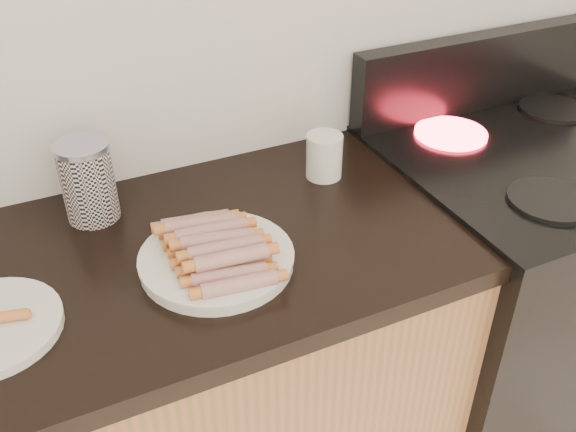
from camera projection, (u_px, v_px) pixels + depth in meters
name	position (u px, v px, depth m)	size (l,w,h in m)	color
stove	(514.00, 294.00, 1.80)	(0.76, 0.65, 0.91)	black
stove_panel	(481.00, 71.00, 1.70)	(0.76, 0.06, 0.20)	black
burner_near_left	(551.00, 200.00, 1.35)	(0.18, 0.18, 0.01)	black
burner_far_left	(451.00, 133.00, 1.60)	(0.18, 0.18, 0.01)	#FF1E2D
burner_far_right	(553.00, 109.00, 1.72)	(0.18, 0.18, 0.01)	black
main_plate	(217.00, 261.00, 1.19)	(0.28, 0.28, 0.02)	silver
hotdog_pile	(216.00, 247.00, 1.17)	(0.14, 0.27, 0.05)	maroon
canister	(88.00, 181.00, 1.28)	(0.11, 0.11, 0.17)	white
mug	(324.00, 156.00, 1.44)	(0.08, 0.08, 0.10)	silver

